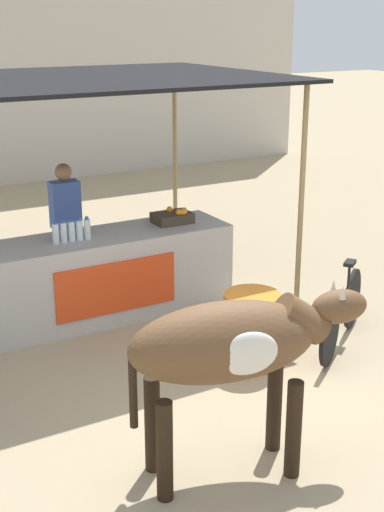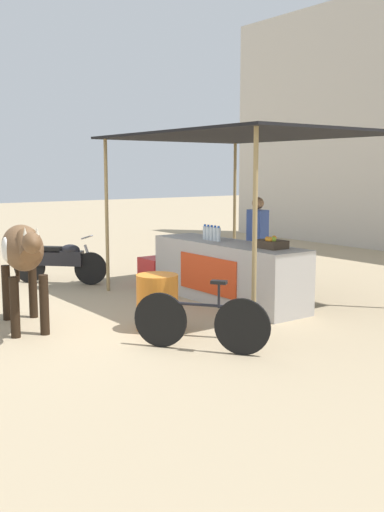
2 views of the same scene
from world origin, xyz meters
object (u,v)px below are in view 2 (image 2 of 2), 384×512
water_barrel (157,302)px  motorcycle_parked (61,261)px  stall_counter (227,272)px  bicycle_leaning (201,322)px  fruit_crate (271,244)px  cow (23,252)px  vendor_behind_counter (257,245)px  cooler_box (156,271)px

water_barrel → motorcycle_parked: motorcycle_parked is taller
stall_counter → bicycle_leaning: (1.86, -1.93, -0.13)m
fruit_crate → cow: (-1.28, -3.26, 0.00)m
vendor_behind_counter → cooler_box: size_ratio=2.75×
cooler_box → cow: 3.61m
stall_counter → vendor_behind_counter: bearing=99.4°
cooler_box → water_barrel: (2.75, -1.74, 0.13)m
cow → bicycle_leaning: 2.64m
stall_counter → cooler_box: stall_counter is taller
cow → motorcycle_parked: bearing=147.5°
vendor_behind_counter → cow: size_ratio=0.89×
cow → motorcycle_parked: size_ratio=1.36×
vendor_behind_counter → bicycle_leaning: size_ratio=1.20×
fruit_crate → bicycle_leaning: fruit_crate is taller
stall_counter → water_barrel: (0.79, -1.84, -0.11)m
vendor_behind_counter → motorcycle_parked: (-2.88, -2.28, -0.42)m
cooler_box → fruit_crate: bearing=2.8°
cooler_box → bicycle_leaning: size_ratio=0.44×
stall_counter → motorcycle_parked: (-3.00, -1.52, -0.05)m
stall_counter → vendor_behind_counter: 0.85m
cooler_box → bicycle_leaning: bearing=-25.6°
stall_counter → cow: (-0.34, -3.22, 0.55)m
vendor_behind_counter → cooler_box: vendor_behind_counter is taller
stall_counter → motorcycle_parked: bearing=-153.1°
stall_counter → bicycle_leaning: bearing=-46.1°
stall_counter → fruit_crate: size_ratio=6.82×
cooler_box → vendor_behind_counter: bearing=24.8°
water_barrel → cow: bearing=-129.2°
stall_counter → fruit_crate: (0.94, 0.05, 0.55)m
vendor_behind_counter → water_barrel: 2.79m
motorcycle_parked → vendor_behind_counter: bearing=38.3°
fruit_crate → water_barrel: fruit_crate is taller
vendor_behind_counter → bicycle_leaning: bearing=-53.5°
vendor_behind_counter → cooler_box: (-1.84, -0.85, -0.61)m
stall_counter → cooler_box: bearing=-177.2°
cow → stall_counter: bearing=84.1°
fruit_crate → motorcycle_parked: fruit_crate is taller
stall_counter → vendor_behind_counter: size_ratio=1.82×
water_barrel → motorcycle_parked: (-3.79, 0.32, 0.06)m
cooler_box → bicycle_leaning: bicycle_leaning is taller
vendor_behind_counter → motorcycle_parked: vendor_behind_counter is taller
cow → bicycle_leaning: size_ratio=1.35×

